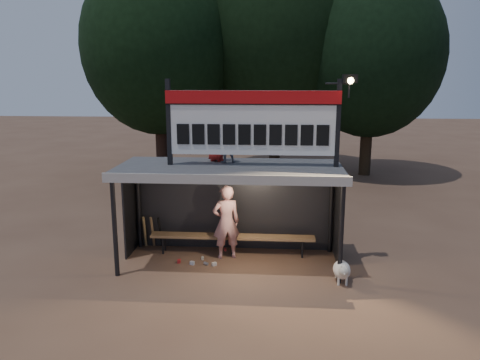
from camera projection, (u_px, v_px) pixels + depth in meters
The scene contains 13 objects.
ground at pixel (230, 263), 10.95m from camera, with size 80.00×80.00×0.00m, color brown.
player at pixel (226, 222), 11.07m from camera, with size 0.65×0.43×1.79m, color silver.
child_a at pixel (226, 143), 10.72m from camera, with size 0.44×0.34×0.91m, color gray.
child_b at pixel (216, 140), 10.87m from camera, with size 0.49×0.32×1.00m, color maroon.
dugout_shelter at pixel (231, 184), 10.79m from camera, with size 5.10×2.08×2.32m.
scoreboard_assembly at pixel (255, 121), 10.19m from camera, with size 4.10×0.27×1.99m.
bench at pixel (232, 237), 11.40m from camera, with size 4.00×0.35×0.48m.
tree_left at pixel (158, 46), 19.79m from camera, with size 6.46×6.46×9.27m.
tree_mid at pixel (276, 33), 20.75m from camera, with size 7.22×7.22×10.36m.
tree_right at pixel (371, 54), 19.69m from camera, with size 6.08×6.08×8.72m.
dog at pixel (342, 270), 9.84m from camera, with size 0.36×0.81×0.49m.
bats at pixel (153, 232), 11.81m from camera, with size 0.48×0.33×0.84m.
litter at pixel (203, 260), 11.02m from camera, with size 1.08×1.08×0.08m.
Camera 1 is at (0.99, -10.23, 4.26)m, focal length 35.00 mm.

